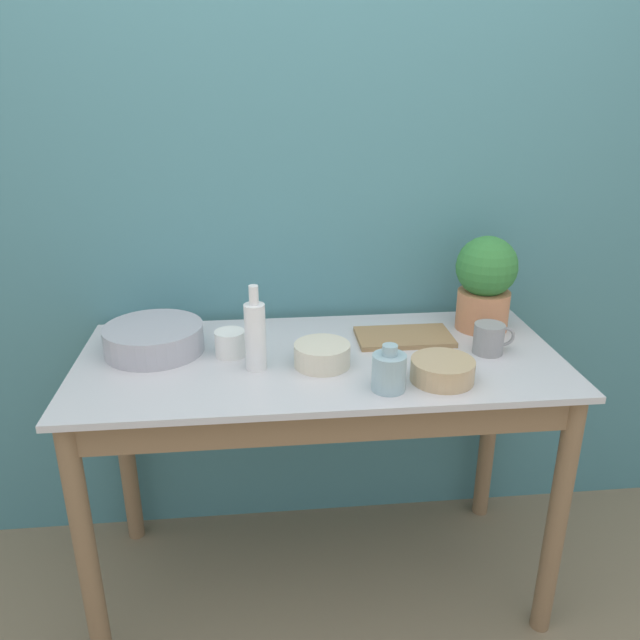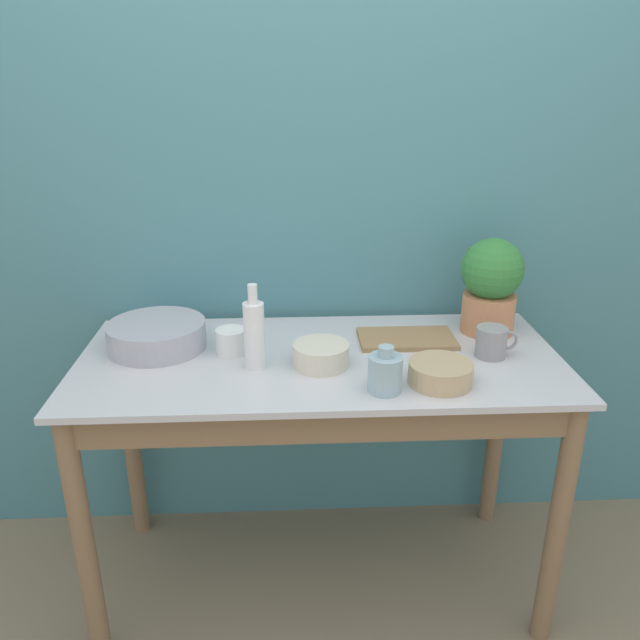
{
  "view_description": "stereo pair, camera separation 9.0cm",
  "coord_description": "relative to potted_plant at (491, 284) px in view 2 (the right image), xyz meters",
  "views": [
    {
      "loc": [
        -0.18,
        -1.39,
        1.66
      ],
      "look_at": [
        0.0,
        0.34,
        0.98
      ],
      "focal_mm": 35.0,
      "sensor_mm": 36.0,
      "label": 1
    },
    {
      "loc": [
        -0.09,
        -1.39,
        1.66
      ],
      "look_at": [
        0.0,
        0.34,
        0.98
      ],
      "focal_mm": 35.0,
      "sensor_mm": 36.0,
      "label": 2
    }
  ],
  "objects": [
    {
      "name": "wall_back",
      "position": [
        -0.57,
        0.22,
        0.17
      ],
      "size": [
        6.0,
        0.05,
        2.4
      ],
      "color": "teal",
      "rests_on": "ground_plane"
    },
    {
      "name": "counter_table",
      "position": [
        -0.57,
        -0.2,
        -0.33
      ],
      "size": [
        1.47,
        0.67,
        0.86
      ],
      "color": "#846647",
      "rests_on": "ground_plane"
    },
    {
      "name": "potted_plant",
      "position": [
        0.0,
        0.0,
        0.0
      ],
      "size": [
        0.2,
        0.2,
        0.32
      ],
      "color": "tan",
      "rests_on": "counter_table"
    },
    {
      "name": "bowl_wash_large",
      "position": [
        -1.08,
        -0.08,
        -0.13
      ],
      "size": [
        0.3,
        0.3,
        0.08
      ],
      "color": "#A8A8B2",
      "rests_on": "counter_table"
    },
    {
      "name": "bottle_tall",
      "position": [
        -0.76,
        -0.24,
        -0.06
      ],
      "size": [
        0.06,
        0.06,
        0.26
      ],
      "color": "white",
      "rests_on": "counter_table"
    },
    {
      "name": "bottle_short",
      "position": [
        -0.4,
        -0.41,
        -0.11
      ],
      "size": [
        0.09,
        0.09,
        0.13
      ],
      "color": "#93B2BC",
      "rests_on": "counter_table"
    },
    {
      "name": "mug_grey",
      "position": [
        -0.05,
        -0.2,
        -0.12
      ],
      "size": [
        0.13,
        0.09,
        0.09
      ],
      "color": "gray",
      "rests_on": "counter_table"
    },
    {
      "name": "mug_white",
      "position": [
        -0.84,
        -0.14,
        -0.13
      ],
      "size": [
        0.13,
        0.09,
        0.08
      ],
      "color": "white",
      "rests_on": "counter_table"
    },
    {
      "name": "bowl_small_cream",
      "position": [
        -0.56,
        -0.24,
        -0.13
      ],
      "size": [
        0.17,
        0.17,
        0.07
      ],
      "color": "beige",
      "rests_on": "counter_table"
    },
    {
      "name": "bowl_small_tan",
      "position": [
        -0.24,
        -0.37,
        -0.14
      ],
      "size": [
        0.18,
        0.18,
        0.06
      ],
      "color": "tan",
      "rests_on": "counter_table"
    },
    {
      "name": "tray_board",
      "position": [
        -0.28,
        -0.07,
        -0.16
      ],
      "size": [
        0.31,
        0.18,
        0.02
      ],
      "color": "#99754C",
      "rests_on": "counter_table"
    }
  ]
}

